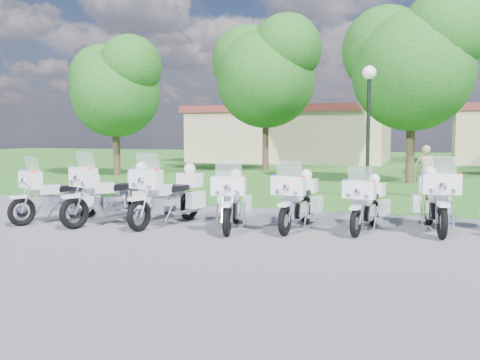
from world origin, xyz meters
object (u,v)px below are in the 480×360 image
(motorcycle_4, at_px, (298,199))
(motorcycle_5, at_px, (367,203))
(motorcycle_2, at_px, (170,194))
(lamp_post, at_px, (369,99))
(motorcycle_1, at_px, (114,193))
(motorcycle_0, at_px, (61,194))
(bystander_a, at_px, (425,172))
(motorcycle_6, at_px, (435,199))
(motorcycle_3, at_px, (232,199))

(motorcycle_4, relative_size, motorcycle_5, 1.07)
(motorcycle_2, bearing_deg, lamp_post, -108.60)
(motorcycle_1, relative_size, motorcycle_2, 0.98)
(motorcycle_0, distance_m, bystander_a, 11.48)
(lamp_post, height_order, bystander_a, lamp_post)
(motorcycle_0, xyz_separation_m, motorcycle_6, (8.51, 1.71, 0.03))
(motorcycle_0, relative_size, motorcycle_2, 0.89)
(motorcycle_4, bearing_deg, motorcycle_2, 11.93)
(motorcycle_5, distance_m, motorcycle_6, 1.48)
(motorcycle_4, xyz_separation_m, motorcycle_5, (1.48, 0.26, -0.04))
(motorcycle_0, distance_m, motorcycle_3, 4.29)
(motorcycle_2, height_order, motorcycle_5, motorcycle_2)
(motorcycle_3, relative_size, lamp_post, 0.54)
(motorcycle_5, bearing_deg, motorcycle_0, 16.79)
(bystander_a, bearing_deg, motorcycle_0, 54.79)
(motorcycle_3, height_order, motorcycle_5, motorcycle_3)
(motorcycle_0, relative_size, motorcycle_4, 0.96)
(motorcycle_2, relative_size, bystander_a, 1.46)
(motorcycle_3, relative_size, motorcycle_6, 0.93)
(motorcycle_2, xyz_separation_m, motorcycle_6, (5.80, 1.28, -0.02))
(motorcycle_1, bearing_deg, motorcycle_2, -147.61)
(motorcycle_3, height_order, bystander_a, bystander_a)
(motorcycle_0, xyz_separation_m, motorcycle_3, (4.27, 0.44, -0.01))
(motorcycle_5, relative_size, motorcycle_6, 0.88)
(lamp_post, bearing_deg, motorcycle_3, -108.64)
(motorcycle_0, distance_m, lamp_post, 9.85)
(motorcycle_6, bearing_deg, motorcycle_2, 4.17)
(motorcycle_3, distance_m, motorcycle_5, 2.95)
(motorcycle_1, bearing_deg, lamp_post, -105.51)
(motorcycle_0, height_order, motorcycle_3, motorcycle_0)
(motorcycle_5, xyz_separation_m, lamp_post, (-0.65, 5.79, 2.60))
(motorcycle_4, distance_m, motorcycle_5, 1.50)
(motorcycle_3, height_order, motorcycle_4, motorcycle_3)
(motorcycle_4, bearing_deg, bystander_a, -107.73)
(motorcycle_3, bearing_deg, lamp_post, -122.53)
(motorcycle_4, bearing_deg, motorcycle_1, 12.42)
(motorcycle_1, relative_size, motorcycle_5, 1.13)
(motorcycle_1, bearing_deg, motorcycle_4, -148.68)
(motorcycle_2, xyz_separation_m, motorcycle_4, (2.93, 0.50, -0.06))
(motorcycle_4, height_order, lamp_post, lamp_post)
(motorcycle_0, xyz_separation_m, motorcycle_1, (1.39, 0.17, 0.06))
(motorcycle_6, bearing_deg, motorcycle_3, 8.39)
(motorcycle_3, xyz_separation_m, lamp_post, (2.20, 6.53, 2.56))
(bystander_a, bearing_deg, motorcycle_6, 103.11)
(motorcycle_4, relative_size, bystander_a, 1.35)
(motorcycle_0, bearing_deg, motorcycle_5, -148.09)
(motorcycle_2, height_order, lamp_post, lamp_post)
(motorcycle_2, distance_m, motorcycle_6, 5.94)
(lamp_post, bearing_deg, motorcycle_4, -97.79)
(motorcycle_5, height_order, bystander_a, bystander_a)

